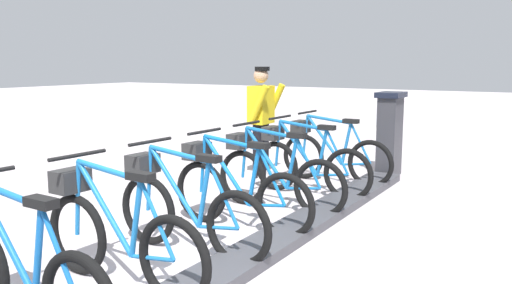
% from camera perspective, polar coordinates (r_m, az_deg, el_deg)
% --- Properties ---
extents(payment_kiosk, '(0.36, 0.52, 1.28)m').
position_cam_1_polar(payment_kiosk, '(8.36, 14.11, 1.00)').
color(payment_kiosk, '#38383D').
rests_on(payment_kiosk, ground).
extents(bike_docked_0, '(1.72, 0.54, 1.02)m').
position_cam_1_polar(bike_docked_0, '(7.74, 8.03, -1.18)').
color(bike_docked_0, black).
rests_on(bike_docked_0, ground).
extents(bike_docked_1, '(1.72, 0.54, 1.02)m').
position_cam_1_polar(bike_docked_1, '(6.98, 5.33, -2.20)').
color(bike_docked_1, black).
rests_on(bike_docked_1, ground).
extents(bike_docked_2, '(1.72, 0.54, 1.02)m').
position_cam_1_polar(bike_docked_2, '(6.25, 1.97, -3.45)').
color(bike_docked_2, black).
rests_on(bike_docked_2, ground).
extents(bike_docked_3, '(1.72, 0.54, 1.02)m').
position_cam_1_polar(bike_docked_3, '(5.55, -2.28, -5.01)').
color(bike_docked_3, black).
rests_on(bike_docked_3, ground).
extents(bike_docked_4, '(1.72, 0.54, 1.02)m').
position_cam_1_polar(bike_docked_4, '(4.89, -7.74, -6.97)').
color(bike_docked_4, black).
rests_on(bike_docked_4, ground).
extents(bike_docked_5, '(1.72, 0.54, 1.02)m').
position_cam_1_polar(bike_docked_5, '(4.29, -14.88, -9.41)').
color(bike_docked_5, black).
rests_on(bike_docked_5, ground).
extents(bike_docked_6, '(1.72, 0.54, 1.02)m').
position_cam_1_polar(bike_docked_6, '(3.79, -24.24, -12.33)').
color(bike_docked_6, black).
rests_on(bike_docked_6, ground).
extents(worker_near_rack, '(0.47, 0.63, 1.66)m').
position_cam_1_polar(worker_near_rack, '(7.93, 0.59, 2.63)').
color(worker_near_rack, white).
rests_on(worker_near_rack, ground).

